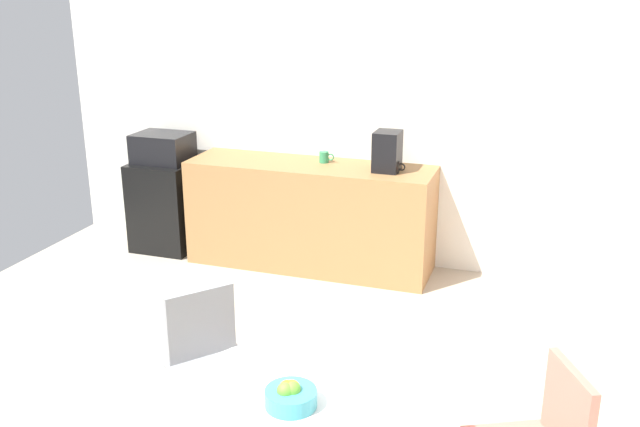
# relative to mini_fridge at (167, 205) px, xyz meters

# --- Properties ---
(wall_back) EXTENTS (6.00, 0.10, 2.60)m
(wall_back) POSITION_rel_mini_fridge_xyz_m (1.95, 0.35, 0.90)
(wall_back) COLOR white
(wall_back) RESTS_ON ground_plane
(counter_block) EXTENTS (2.07, 0.60, 0.90)m
(counter_block) POSITION_rel_mini_fridge_xyz_m (1.39, 0.00, 0.05)
(counter_block) COLOR #9E7042
(counter_block) RESTS_ON ground_plane
(mini_fridge) EXTENTS (0.54, 0.54, 0.81)m
(mini_fridge) POSITION_rel_mini_fridge_xyz_m (0.00, 0.00, 0.00)
(mini_fridge) COLOR black
(mini_fridge) RESTS_ON ground_plane
(microwave) EXTENTS (0.48, 0.38, 0.26)m
(microwave) POSITION_rel_mini_fridge_xyz_m (0.00, 0.00, 0.53)
(microwave) COLOR black
(microwave) RESTS_ON mini_fridge
(chair_gray) EXTENTS (0.59, 0.59, 0.83)m
(chair_gray) POSITION_rel_mini_fridge_xyz_m (1.69, -2.45, 0.12)
(chair_gray) COLOR silver
(chair_gray) RESTS_ON ground_plane
(fruit_bowl) EXTENTS (0.21, 0.21, 0.11)m
(fruit_bowl) POSITION_rel_mini_fridge_xyz_m (2.40, -3.10, 0.40)
(fruit_bowl) COLOR teal
(fruit_bowl) RESTS_ON round_table
(mug_white) EXTENTS (0.13, 0.08, 0.09)m
(mug_white) POSITION_rel_mini_fridge_xyz_m (2.12, -0.04, 0.55)
(mug_white) COLOR black
(mug_white) RESTS_ON counter_block
(mug_green) EXTENTS (0.13, 0.08, 0.09)m
(mug_green) POSITION_rel_mini_fridge_xyz_m (1.48, 0.09, 0.55)
(mug_green) COLOR #338C59
(mug_green) RESTS_ON counter_block
(coffee_maker) EXTENTS (0.20, 0.24, 0.32)m
(coffee_maker) POSITION_rel_mini_fridge_xyz_m (2.04, 0.00, 0.66)
(coffee_maker) COLOR black
(coffee_maker) RESTS_ON counter_block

